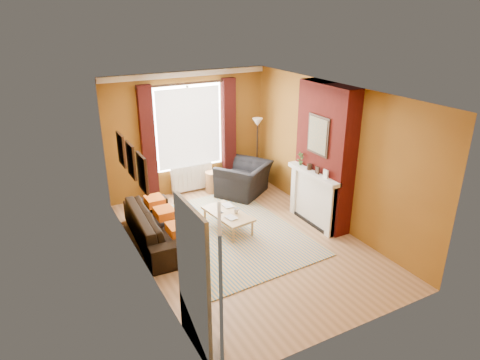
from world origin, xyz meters
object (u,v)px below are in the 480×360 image
at_px(armchair, 244,179).
at_px(wicker_stool, 214,182).
at_px(sofa, 159,225).
at_px(floor_lamp, 257,133).
at_px(coffee_table, 228,215).

height_order(armchair, wicker_stool, armchair).
bearing_deg(sofa, floor_lamp, -60.72).
bearing_deg(armchair, wicker_stool, -75.12).
bearing_deg(floor_lamp, sofa, -153.37).
bearing_deg(wicker_stool, armchair, -40.70).
relative_size(coffee_table, wicker_stool, 2.35).
distance_m(armchair, wicker_stool, 0.74).
bearing_deg(armchair, floor_lamp, 177.73).
relative_size(armchair, floor_lamp, 0.69).
height_order(sofa, floor_lamp, floor_lamp).
distance_m(sofa, armchair, 2.68).
bearing_deg(coffee_table, floor_lamp, 38.15).
bearing_deg(coffee_table, sofa, 162.79).
bearing_deg(wicker_stool, sofa, -139.21).
xyz_separation_m(armchair, wicker_stool, (-0.55, 0.47, -0.13)).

